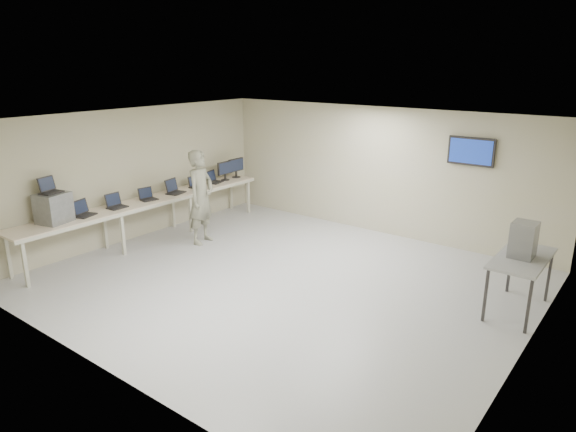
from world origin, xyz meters
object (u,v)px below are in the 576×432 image
Objects in this scene: soldier at (201,197)px; side_table at (522,261)px; workbench at (149,203)px; equipment_box at (53,208)px.

side_table is (6.19, 0.74, -0.17)m from soldier.
workbench is 1.17m from soldier.
equipment_box is at bearing 145.28° from soldier.
equipment_box is (-0.06, -2.04, 0.35)m from workbench.
soldier is (1.00, 0.58, 0.17)m from workbench.
workbench reaches higher than side_table.
workbench is at bearing 75.23° from equipment_box.
side_table is (7.19, 1.33, -0.00)m from workbench.
workbench is 3.02× the size of soldier.
soldier is (1.06, 2.63, -0.18)m from equipment_box.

